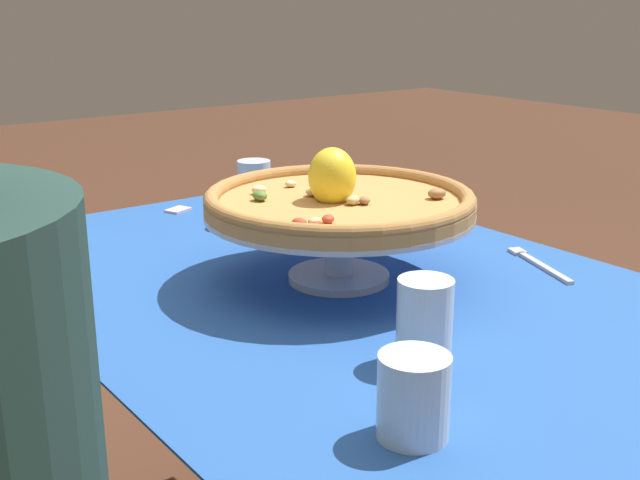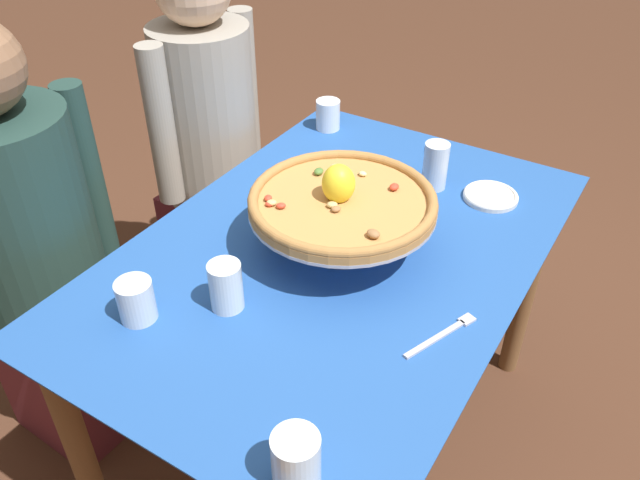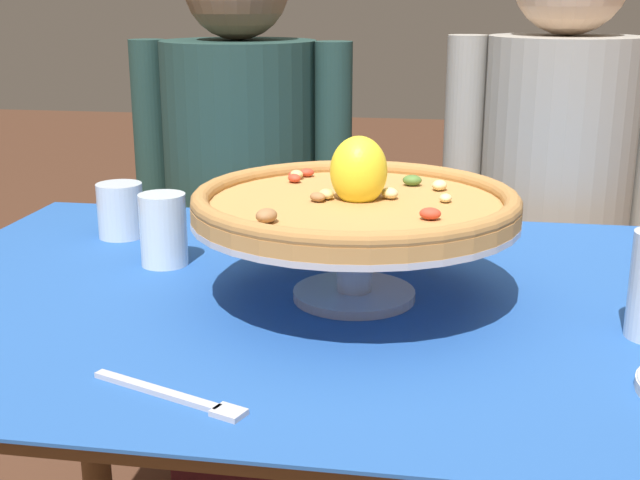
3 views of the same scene
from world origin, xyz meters
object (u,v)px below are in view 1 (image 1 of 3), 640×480
at_px(side_plate, 309,206).
at_px(dinner_fork, 536,263).
at_px(water_glass_side_right, 254,196).
at_px(water_glass_back_left, 413,402).
at_px(pizza, 339,199).
at_px(sugar_packet, 178,210).
at_px(water_glass_side_left, 424,327).
at_px(water_glass_back_right, 19,222).
at_px(pizza_stand, 339,227).

distance_m(side_plate, dinner_fork, 0.55).
relative_size(water_glass_side_right, water_glass_back_left, 1.41).
relative_size(water_glass_side_right, dinner_fork, 0.71).
distance_m(pizza, sugar_packet, 0.57).
bearing_deg(pizza, water_glass_side_left, 161.54).
distance_m(pizza, water_glass_side_left, 0.33).
height_order(water_glass_side_left, water_glass_side_right, water_glass_side_right).
xyz_separation_m(water_glass_back_right, dinner_fork, (-0.66, -0.68, -0.04)).
xyz_separation_m(water_glass_side_left, water_glass_back_left, (-0.12, 0.14, -0.01)).
bearing_deg(water_glass_side_left, water_glass_back_right, 16.89).
distance_m(water_glass_side_left, sugar_packet, 0.87).
height_order(pizza, side_plate, pizza).
height_order(water_glass_back_right, dinner_fork, water_glass_back_right).
xyz_separation_m(water_glass_side_left, side_plate, (0.70, -0.33, -0.04)).
bearing_deg(sugar_packet, side_plate, -124.33).
xyz_separation_m(pizza_stand, water_glass_back_left, (-0.43, 0.24, -0.05)).
xyz_separation_m(water_glass_side_left, dinner_fork, (0.16, -0.43, -0.04)).
bearing_deg(pizza_stand, water_glass_back_right, 34.16).
distance_m(water_glass_side_right, dinner_fork, 0.57).
relative_size(water_glass_back_left, dinner_fork, 0.50).
distance_m(pizza, water_glass_back_right, 0.63).
height_order(pizza, water_glass_back_right, pizza).
height_order(water_glass_back_right, sugar_packet, water_glass_back_right).
distance_m(pizza, side_plate, 0.47).
xyz_separation_m(dinner_fork, sugar_packet, (0.70, 0.33, -0.00)).
relative_size(water_glass_back_right, water_glass_back_left, 1.01).
xyz_separation_m(water_glass_back_left, side_plate, (0.82, -0.47, -0.03)).
relative_size(water_glass_back_right, side_plate, 0.65).
xyz_separation_m(water_glass_side_right, side_plate, (0.02, -0.15, -0.05)).
height_order(water_glass_side_left, water_glass_back_right, water_glass_side_left).
bearing_deg(sugar_packet, water_glass_side_left, 173.68).
bearing_deg(water_glass_back_left, pizza_stand, -28.98).
xyz_separation_m(water_glass_side_right, water_glass_back_right, (0.15, 0.43, -0.02)).
bearing_deg(dinner_fork, sugar_packet, 25.36).
bearing_deg(water_glass_back_left, side_plate, -29.44).
distance_m(water_glass_back_left, side_plate, 0.95).
height_order(water_glass_side_left, dinner_fork, water_glass_side_left).
relative_size(side_plate, sugar_packet, 2.88).
distance_m(pizza_stand, water_glass_side_right, 0.38).
distance_m(pizza_stand, dinner_fork, 0.36).
relative_size(pizza_stand, dinner_fork, 2.34).
distance_m(pizza_stand, sugar_packet, 0.56).
xyz_separation_m(pizza_stand, sugar_packet, (0.56, 0.01, -0.09)).
relative_size(pizza_stand, pizza, 1.00).
bearing_deg(water_glass_back_right, pizza, -145.89).
bearing_deg(dinner_fork, water_glass_side_right, 25.99).
relative_size(pizza_stand, sugar_packet, 8.63).
bearing_deg(pizza_stand, water_glass_back_left, 151.02).
bearing_deg(water_glass_back_left, pizza, -28.89).
height_order(water_glass_side_right, water_glass_back_left, water_glass_side_right).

